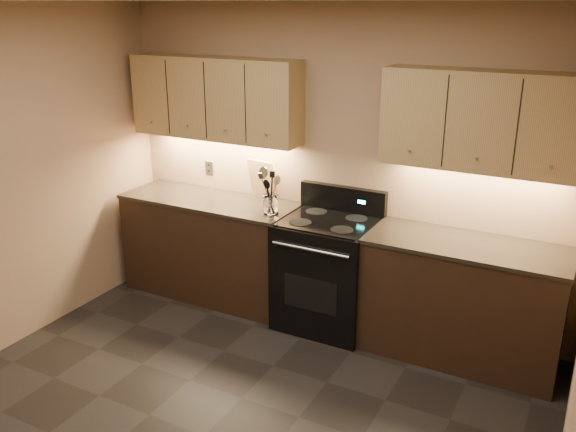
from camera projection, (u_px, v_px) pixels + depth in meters
name	position (u px, v px, depth m)	size (l,w,h in m)	color
ceiling	(180.00, 0.00, 2.98)	(4.00, 4.00, 0.00)	silver
wall_back	(337.00, 166.00, 5.08)	(4.00, 0.04, 2.60)	#997E5A
counter_left	(212.00, 247.00, 5.59)	(1.62, 0.62, 0.93)	black
counter_right	(462.00, 301.00, 4.58)	(1.46, 0.62, 0.93)	black
stove	(328.00, 271.00, 5.05)	(0.76, 0.68, 1.14)	black
upper_cab_left	(215.00, 98.00, 5.28)	(1.60, 0.30, 0.70)	tan
upper_cab_right	(485.00, 121.00, 4.27)	(1.44, 0.30, 0.70)	tan
outlet_plate	(209.00, 168.00, 5.71)	(0.09, 0.01, 0.12)	#B2B5BA
utensil_crock	(271.00, 205.00, 5.04)	(0.13, 0.13, 0.16)	white
cutting_board	(262.00, 179.00, 5.42)	(0.28, 0.02, 0.35)	tan
wooden_spoon	(268.00, 193.00, 5.01)	(0.06, 0.06, 0.31)	tan
black_spoon	(272.00, 193.00, 5.03)	(0.06, 0.06, 0.30)	black
black_turner	(271.00, 191.00, 4.99)	(0.08, 0.08, 0.35)	black
steel_spatula	(274.00, 190.00, 4.99)	(0.08, 0.08, 0.37)	silver
steel_skimmer	(272.00, 192.00, 4.97)	(0.09, 0.09, 0.36)	silver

